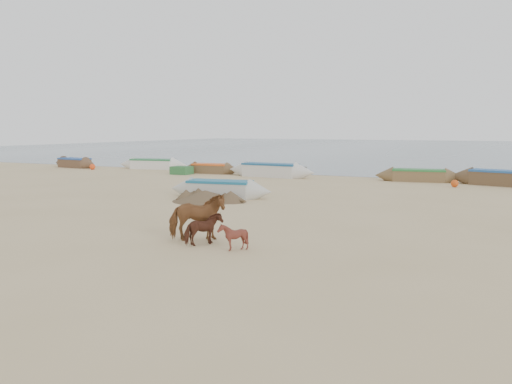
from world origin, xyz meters
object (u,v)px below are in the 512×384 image
(near_canoe, at_px, (220,189))
(calf_front, at_px, (233,237))
(calf_right, at_px, (204,229))
(cow_adult, at_px, (197,217))

(near_canoe, bearing_deg, calf_front, -66.66)
(calf_front, xyz_separation_m, calf_right, (-1.08, 0.21, 0.08))
(calf_front, bearing_deg, cow_adult, -115.74)
(cow_adult, relative_size, calf_right, 1.84)
(cow_adult, bearing_deg, near_canoe, -2.21)
(calf_front, distance_m, calf_right, 1.10)
(calf_front, height_order, near_canoe, near_canoe)
(calf_right, bearing_deg, calf_front, -91.54)
(calf_right, bearing_deg, near_canoe, 35.81)
(cow_adult, xyz_separation_m, calf_front, (1.57, -0.61, -0.34))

